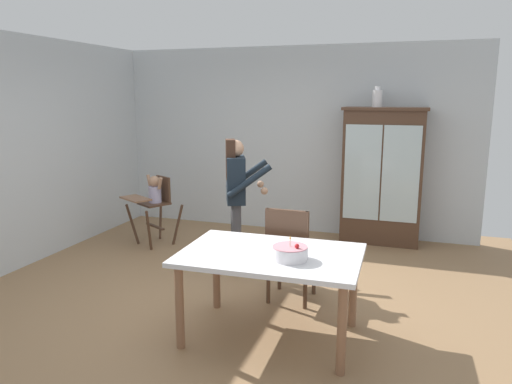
% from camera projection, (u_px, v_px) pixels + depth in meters
% --- Properties ---
extents(ground_plane, '(6.24, 6.24, 0.00)m').
position_uv_depth(ground_plane, '(226.00, 296.00, 4.85)').
color(ground_plane, '#93704C').
extents(wall_back, '(5.32, 0.06, 2.70)m').
position_uv_depth(wall_back, '(291.00, 140.00, 7.03)').
color(wall_back, silver).
rests_on(wall_back, ground_plane).
extents(wall_left, '(0.06, 5.32, 2.70)m').
position_uv_depth(wall_left, '(9.00, 154.00, 5.39)').
color(wall_left, silver).
rests_on(wall_left, ground_plane).
extents(china_cabinet, '(1.10, 0.48, 1.85)m').
position_uv_depth(china_cabinet, '(382.00, 176.00, 6.46)').
color(china_cabinet, '#4C3323').
rests_on(china_cabinet, ground_plane).
extents(ceramic_vase, '(0.13, 0.13, 0.27)m').
position_uv_depth(ceramic_vase, '(377.00, 98.00, 6.29)').
color(ceramic_vase, white).
rests_on(ceramic_vase, china_cabinet).
extents(high_chair_with_toddler, '(0.78, 0.84, 0.95)m').
position_uv_depth(high_chair_with_toddler, '(154.00, 197.00, 6.41)').
color(high_chair_with_toddler, '#4C3323').
rests_on(high_chair_with_toddler, ground_plane).
extents(adult_person, '(0.64, 0.63, 1.53)m').
position_uv_depth(adult_person, '(236.00, 190.00, 5.33)').
color(adult_person, '#47474C').
rests_on(adult_person, ground_plane).
extents(dining_table, '(1.48, 1.00, 0.74)m').
position_uv_depth(dining_table, '(271.00, 263.00, 3.91)').
color(dining_table, silver).
rests_on(dining_table, ground_plane).
extents(birthday_cake, '(0.28, 0.28, 0.19)m').
position_uv_depth(birthday_cake, '(290.00, 253.00, 3.72)').
color(birthday_cake, white).
rests_on(birthday_cake, dining_table).
extents(dining_chair_far_side, '(0.45, 0.45, 0.96)m').
position_uv_depth(dining_chair_far_side, '(289.00, 248.00, 4.59)').
color(dining_chair_far_side, '#4C3323').
rests_on(dining_chair_far_side, ground_plane).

